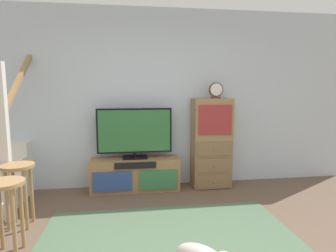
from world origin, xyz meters
name	(u,v)px	position (x,y,z in m)	size (l,w,h in m)	color
back_wall	(153,99)	(0.00, 2.46, 1.35)	(6.40, 0.12, 2.70)	silver
area_rug	(171,247)	(0.00, 0.60, 0.01)	(2.60, 1.80, 0.01)	#4C664C
media_console	(135,174)	(-0.30, 2.19, 0.24)	(1.31, 0.38, 0.48)	#997047
television	(135,132)	(-0.30, 2.22, 0.88)	(1.09, 0.22, 0.74)	black
side_cabinet	(211,143)	(0.87, 2.20, 0.68)	(0.58, 0.38, 1.36)	#93704C
desk_clock	(216,90)	(0.92, 2.19, 1.48)	(0.21, 0.08, 0.24)	#4C3823
bar_stool_near	(5,200)	(-1.49, 0.70, 0.52)	(0.34, 0.34, 0.69)	#A37A4C
bar_stool_far	(19,180)	(-1.58, 1.25, 0.52)	(0.34, 0.34, 0.70)	#A37A4C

